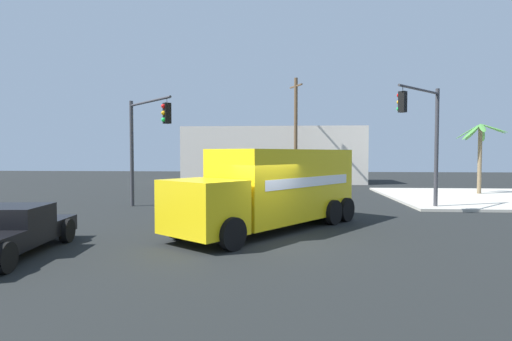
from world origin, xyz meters
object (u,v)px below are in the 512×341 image
(traffic_light_secondary, at_px, (426,129))
(pickup_black, at_px, (5,230))
(traffic_light_primary, at_px, (143,136))
(delivery_truck, at_px, (275,188))
(utility_pole, at_px, (296,131))
(palm_tree_far, at_px, (480,144))

(traffic_light_secondary, height_order, pickup_black, traffic_light_secondary)
(pickup_black, bearing_deg, traffic_light_secondary, 33.84)
(traffic_light_primary, xyz_separation_m, traffic_light_secondary, (14.21, 0.30, 0.32))
(delivery_truck, distance_m, traffic_light_secondary, 9.41)
(delivery_truck, bearing_deg, utility_pole, 86.27)
(traffic_light_primary, bearing_deg, traffic_light_secondary, 1.21)
(traffic_light_primary, bearing_deg, palm_tree_far, 21.82)
(utility_pole, bearing_deg, pickup_black, -109.58)
(traffic_light_secondary, bearing_deg, traffic_light_primary, -178.79)
(traffic_light_secondary, distance_m, pickup_black, 18.15)
(traffic_light_primary, relative_size, palm_tree_far, 1.20)
(delivery_truck, xyz_separation_m, traffic_light_primary, (-6.88, 5.03, 2.21))
(pickup_black, bearing_deg, delivery_truck, 31.59)
(delivery_truck, bearing_deg, palm_tree_far, 44.25)
(traffic_light_primary, height_order, traffic_light_secondary, traffic_light_secondary)
(pickup_black, relative_size, palm_tree_far, 1.13)
(pickup_black, xyz_separation_m, palm_tree_far, (21.04, 17.81, 2.77))
(traffic_light_primary, bearing_deg, delivery_truck, -36.19)
(palm_tree_far, bearing_deg, traffic_light_secondary, -128.32)
(delivery_truck, xyz_separation_m, palm_tree_far, (13.56, 13.21, 1.93))
(traffic_light_primary, bearing_deg, pickup_black, -93.57)
(traffic_light_primary, bearing_deg, utility_pole, 61.49)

